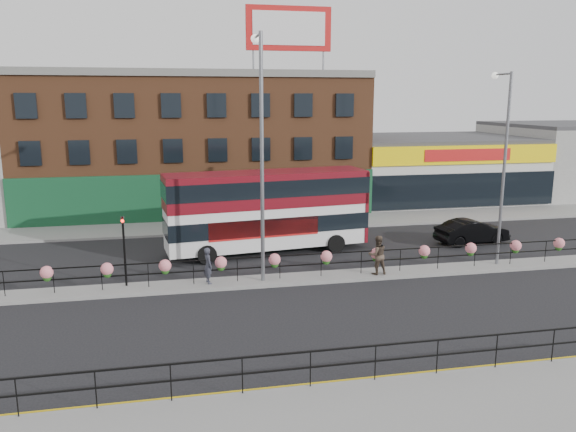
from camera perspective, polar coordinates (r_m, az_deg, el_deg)
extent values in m
plane|color=black|center=(26.79, 1.29, -6.54)|extent=(120.00, 120.00, 0.00)
cube|color=gray|center=(16.30, 11.23, -19.31)|extent=(60.00, 4.00, 0.15)
cube|color=gray|center=(38.15, -2.70, -0.85)|extent=(60.00, 4.00, 0.15)
cube|color=gray|center=(26.77, 1.29, -6.38)|extent=(60.00, 1.60, 0.15)
cube|color=gold|center=(18.19, 8.34, -15.94)|extent=(60.00, 0.10, 0.01)
cube|color=gold|center=(18.04, 8.54, -16.19)|extent=(60.00, 0.10, 0.01)
cube|color=brown|center=(44.95, -9.44, 7.29)|extent=(25.00, 12.00, 10.00)
cube|color=#3F3F42|center=(44.85, -9.67, 13.86)|extent=(25.00, 12.00, 0.30)
cube|color=#124526|center=(39.32, -8.93, 1.82)|extent=(25.00, 0.25, 3.40)
cube|color=silver|center=(50.10, 14.24, 4.66)|extent=(15.00, 12.00, 5.00)
cube|color=#3F3F42|center=(49.86, 14.39, 7.68)|extent=(15.00, 12.00, 0.30)
cube|color=#FFDC04|center=(44.55, 17.74, 5.94)|extent=(15.00, 0.25, 1.40)
cube|color=red|center=(44.44, 17.81, 5.93)|extent=(7.00, 0.10, 0.90)
cube|color=black|center=(44.88, 17.52, 2.52)|extent=(15.00, 0.25, 2.60)
cube|color=red|center=(40.89, 0.08, 18.52)|extent=(6.00, 0.25, 3.00)
cube|color=silver|center=(40.76, 0.12, 18.54)|extent=(5.10, 0.04, 2.25)
cylinder|color=slate|center=(40.27, -3.54, 15.46)|extent=(0.12, 0.12, 1.40)
cylinder|color=slate|center=(41.27, 3.61, 15.37)|extent=(0.12, 0.12, 1.40)
cube|color=black|center=(26.42, 1.30, -3.96)|extent=(30.00, 0.05, 0.05)
cube|color=black|center=(26.56, 1.30, -4.99)|extent=(30.00, 0.05, 0.05)
cylinder|color=black|center=(26.98, -26.90, -6.16)|extent=(0.04, 0.04, 1.10)
cylinder|color=black|center=(26.51, -22.72, -6.10)|extent=(0.04, 0.04, 1.10)
cylinder|color=black|center=(26.18, -18.40, -5.99)|extent=(0.04, 0.04, 1.10)
cylinder|color=black|center=(26.00, -14.01, -5.85)|extent=(0.04, 0.04, 1.10)
cylinder|color=black|center=(25.98, -9.58, -5.68)|extent=(0.04, 0.04, 1.10)
cylinder|color=black|center=(26.10, -5.17, -5.47)|extent=(0.04, 0.04, 1.10)
cylinder|color=black|center=(26.38, -0.83, -5.23)|extent=(0.04, 0.04, 1.10)
cylinder|color=black|center=(26.81, 3.39, -4.97)|extent=(0.04, 0.04, 1.10)
cylinder|color=black|center=(27.37, 7.45, -4.70)|extent=(0.04, 0.04, 1.10)
cylinder|color=black|center=(28.07, 11.33, -4.41)|extent=(0.04, 0.04, 1.10)
cylinder|color=black|center=(28.89, 15.00, -4.12)|extent=(0.04, 0.04, 1.10)
cylinder|color=black|center=(29.82, 18.45, -3.84)|extent=(0.04, 0.04, 1.10)
cylinder|color=black|center=(30.85, 21.68, -3.56)|extent=(0.04, 0.04, 1.10)
cylinder|color=black|center=(31.98, 24.69, -3.28)|extent=(0.04, 0.04, 1.10)
sphere|color=pink|center=(26.45, -23.32, -5.28)|extent=(0.56, 0.56, 0.56)
sphere|color=#225718|center=(26.51, -23.28, -5.76)|extent=(0.36, 0.36, 0.36)
sphere|color=pink|center=(26.04, -17.91, -5.14)|extent=(0.56, 0.56, 0.56)
sphere|color=#225718|center=(26.10, -17.88, -5.62)|extent=(0.36, 0.36, 0.36)
sphere|color=pink|center=(25.86, -12.38, -4.95)|extent=(0.56, 0.56, 0.56)
sphere|color=#225718|center=(25.92, -12.36, -5.43)|extent=(0.36, 0.36, 0.36)
sphere|color=pink|center=(25.92, -6.84, -4.71)|extent=(0.56, 0.56, 0.56)
sphere|color=#225718|center=(25.99, -6.82, -5.19)|extent=(0.36, 0.36, 0.36)
sphere|color=pink|center=(26.23, -1.37, -4.43)|extent=(0.56, 0.56, 0.56)
sphere|color=#225718|center=(26.29, -1.37, -4.91)|extent=(0.36, 0.36, 0.36)
sphere|color=pink|center=(26.76, 3.92, -4.12)|extent=(0.56, 0.56, 0.56)
sphere|color=#225718|center=(26.82, 3.91, -4.59)|extent=(0.36, 0.36, 0.36)
sphere|color=pink|center=(27.51, 8.96, -3.79)|extent=(0.56, 0.56, 0.56)
sphere|color=#225718|center=(27.57, 8.94, -4.25)|extent=(0.36, 0.36, 0.36)
sphere|color=pink|center=(28.46, 13.69, -3.46)|extent=(0.56, 0.56, 0.56)
sphere|color=#225718|center=(28.52, 13.67, -3.90)|extent=(0.36, 0.36, 0.36)
sphere|color=pink|center=(29.60, 18.08, -3.13)|extent=(0.56, 0.56, 0.56)
sphere|color=#225718|center=(29.66, 18.05, -3.56)|extent=(0.36, 0.36, 0.36)
sphere|color=pink|center=(30.89, 22.13, -2.81)|extent=(0.56, 0.56, 0.56)
sphere|color=#225718|center=(30.95, 22.10, -3.22)|extent=(0.36, 0.36, 0.36)
sphere|color=pink|center=(32.33, 25.83, -2.50)|extent=(0.56, 0.56, 0.56)
sphere|color=#225718|center=(32.38, 25.79, -2.89)|extent=(0.36, 0.36, 0.36)
cube|color=black|center=(16.76, 2.31, -13.59)|extent=(20.00, 0.05, 0.05)
cube|color=black|center=(16.98, 2.29, -15.10)|extent=(20.00, 0.05, 0.05)
cylinder|color=black|center=(17.16, -25.85, -16.26)|extent=(0.04, 0.04, 1.10)
cylinder|color=black|center=(16.77, -18.95, -16.36)|extent=(0.04, 0.04, 1.10)
cylinder|color=black|center=(16.61, -11.81, -16.23)|extent=(0.04, 0.04, 1.10)
cylinder|color=black|center=(16.69, -4.66, -15.86)|extent=(0.04, 0.04, 1.10)
cylinder|color=black|center=(17.00, 2.29, -15.27)|extent=(0.04, 0.04, 1.10)
cylinder|color=black|center=(17.54, 8.86, -14.51)|extent=(0.04, 0.04, 1.10)
cylinder|color=black|center=(18.29, 14.92, -13.64)|extent=(0.04, 0.04, 1.10)
cylinder|color=black|center=(19.21, 20.41, -12.73)|extent=(0.04, 0.04, 1.10)
cylinder|color=black|center=(20.29, 25.32, -11.80)|extent=(0.04, 0.04, 1.10)
cube|color=silver|center=(31.03, -2.15, 0.64)|extent=(11.33, 3.88, 4.04)
cube|color=#600C14|center=(30.83, -2.17, 2.76)|extent=(11.40, 3.95, 1.82)
cube|color=black|center=(31.18, -2.14, -0.63)|extent=(11.42, 3.97, 0.91)
cube|color=black|center=(30.80, -2.17, 3.04)|extent=(11.44, 4.00, 0.91)
cube|color=#600C14|center=(30.70, -2.18, 4.39)|extent=(11.33, 3.88, 0.12)
cube|color=#600C14|center=(32.99, 7.05, 1.23)|extent=(0.52, 2.59, 4.04)
cube|color=red|center=(29.85, -2.37, -1.30)|extent=(6.01, 0.79, 1.01)
cylinder|color=black|center=(29.46, -8.22, -3.92)|extent=(1.04, 0.43, 1.01)
cylinder|color=black|center=(31.87, -9.06, -2.74)|extent=(1.04, 0.43, 1.01)
cylinder|color=black|center=(31.52, 4.88, -2.79)|extent=(1.04, 0.43, 1.01)
cylinder|color=black|center=(33.78, 3.18, -1.78)|extent=(1.04, 0.43, 1.01)
imported|color=black|center=(35.04, 18.18, -1.50)|extent=(2.53, 4.72, 1.44)
imported|color=#2E2F3B|center=(25.93, -8.11, -5.00)|extent=(0.79, 0.68, 1.67)
imported|color=#493B2F|center=(27.29, 9.07, -3.92)|extent=(0.98, 0.80, 1.90)
cylinder|color=slate|center=(25.13, -2.67, 5.58)|extent=(0.18, 0.18, 11.12)
cylinder|color=slate|center=(25.95, -3.09, 17.84)|extent=(0.11, 1.67, 0.11)
sphere|color=silver|center=(26.76, -3.36, 17.53)|extent=(0.40, 0.40, 0.40)
cylinder|color=slate|center=(29.86, 21.09, 4.30)|extent=(0.15, 0.15, 9.57)
cylinder|color=slate|center=(30.28, 21.02, 13.31)|extent=(0.10, 1.44, 0.10)
sphere|color=silver|center=(30.89, 20.29, 13.23)|extent=(0.34, 0.34, 0.34)
cylinder|color=black|center=(26.17, -16.28, -3.47)|extent=(0.10, 0.10, 3.20)
imported|color=black|center=(25.80, -16.48, -0.04)|extent=(0.15, 0.18, 0.90)
sphere|color=#FF190C|center=(25.72, -16.48, -0.49)|extent=(0.14, 0.14, 0.14)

